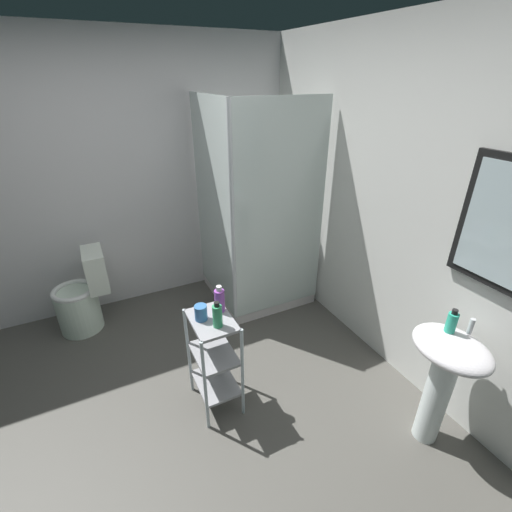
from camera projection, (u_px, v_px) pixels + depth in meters
name	position (u px, v px, depth m)	size (l,w,h in m)	color
ground_plane	(170.00, 436.00, 2.37)	(4.20, 4.20, 0.02)	#4F4D47
wall_back	(409.00, 215.00, 2.52)	(4.20, 0.14, 2.50)	silver
wall_left	(104.00, 183.00, 3.27)	(0.10, 4.20, 2.50)	silver
shower_stall	(253.00, 260.00, 3.60)	(0.92, 0.92, 2.00)	white
pedestal_sink	(445.00, 370.00, 2.11)	(0.46, 0.37, 0.81)	white
sink_faucet	(471.00, 326.00, 2.03)	(0.03, 0.03, 0.10)	silver
toilet	(83.00, 298.00, 3.24)	(0.37, 0.49, 0.76)	white
storage_cart	(214.00, 355.00, 2.42)	(0.38, 0.28, 0.74)	silver
hand_soap_bottle	(452.00, 322.00, 2.03)	(0.06, 0.06, 0.15)	#2DBC99
body_wash_bottle_green	(217.00, 316.00, 2.18)	(0.06, 0.06, 0.18)	#319C63
conditioner_bottle_purple	(220.00, 300.00, 2.32)	(0.07, 0.07, 0.19)	purple
rinse_cup	(201.00, 313.00, 2.26)	(0.08, 0.08, 0.10)	#3870B2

